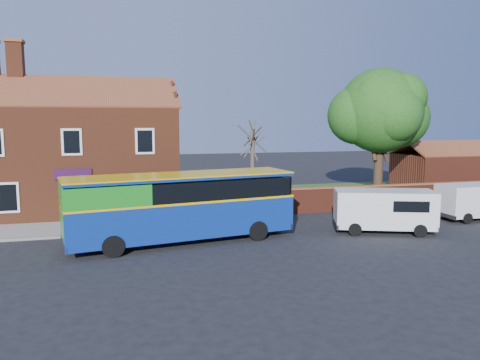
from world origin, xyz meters
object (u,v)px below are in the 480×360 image
object	(u,v)px
van_near	(384,209)
van_far	(478,200)
large_tree	(380,113)
bus	(174,204)

from	to	relation	value
van_near	van_far	size ratio (longest dim) A/B	1.12
van_near	large_tree	size ratio (longest dim) A/B	0.56
bus	large_tree	size ratio (longest dim) A/B	1.15
van_near	van_far	world-z (taller)	van_near
van_near	van_far	distance (m)	7.28
van_far	large_tree	distance (m)	10.26
bus	van_near	xyz separation A→B (m)	(10.80, -0.58, -0.63)
van_far	large_tree	size ratio (longest dim) A/B	0.50
van_near	bus	bearing A→B (deg)	-163.43
van_near	large_tree	bearing A→B (deg)	80.67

